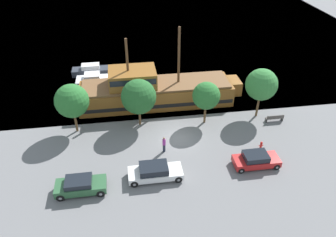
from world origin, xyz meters
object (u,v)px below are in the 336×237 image
object	(u,v)px
pirate_ship	(154,91)
pedestrian_walking_near	(164,144)
moored_boat_dockside	(94,70)
parked_car_curb_mid	(155,172)
fire_hydrant	(261,145)
moored_boat_outer	(95,80)
bench_promenade_east	(275,118)
parked_car_curb_rear	(256,160)
parked_car_curb_front	(80,185)

from	to	relation	value
pirate_ship	pedestrian_walking_near	distance (m)	9.49
moored_boat_dockside	parked_car_curb_mid	size ratio (longest dim) A/B	1.28
fire_hydrant	pedestrian_walking_near	size ratio (longest dim) A/B	0.45
moored_boat_outer	bench_promenade_east	distance (m)	23.47
parked_car_curb_mid	fire_hydrant	bearing A→B (deg)	13.54
pirate_ship	parked_car_curb_rear	distance (m)	15.10
moored_boat_dockside	bench_promenade_east	xyz separation A→B (m)	(20.43, -15.15, -0.12)
moored_boat_dockside	parked_car_curb_rear	size ratio (longest dim) A/B	1.45
parked_car_curb_mid	pedestrian_walking_near	world-z (taller)	pedestrian_walking_near
moored_boat_outer	pirate_ship	bearing A→B (deg)	-39.30
moored_boat_dockside	bench_promenade_east	distance (m)	25.44
moored_boat_outer	fire_hydrant	size ratio (longest dim) A/B	6.59
parked_car_curb_front	parked_car_curb_rear	bearing A→B (deg)	3.58
moored_boat_outer	moored_boat_dockside	bearing A→B (deg)	95.34
parked_car_curb_front	parked_car_curb_mid	xyz separation A→B (m)	(6.39, 0.74, -0.00)
pirate_ship	pedestrian_walking_near	world-z (taller)	pirate_ship
parked_car_curb_front	bench_promenade_east	xyz separation A→B (m)	(20.60, 7.65, -0.26)
pedestrian_walking_near	moored_boat_outer	bearing A→B (deg)	115.12
pirate_ship	moored_boat_dockside	size ratio (longest dim) A/B	3.16
moored_boat_dockside	parked_car_curb_front	distance (m)	22.81
moored_boat_dockside	moored_boat_outer	bearing A→B (deg)	-84.66
pirate_ship	moored_boat_outer	distance (m)	9.50
pedestrian_walking_near	moored_boat_dockside	bearing A→B (deg)	112.09
moored_boat_dockside	parked_car_curb_front	size ratio (longest dim) A/B	1.44
parked_car_curb_front	pedestrian_walking_near	world-z (taller)	pedestrian_walking_near
pirate_ship	parked_car_curb_front	distance (m)	15.79
pedestrian_walking_near	pirate_ship	bearing A→B (deg)	89.59
pirate_ship	fire_hydrant	distance (m)	14.14
pirate_ship	pedestrian_walking_near	size ratio (longest dim) A/B	11.32
pirate_ship	parked_car_curb_front	bearing A→B (deg)	-119.49
pirate_ship	parked_car_curb_mid	size ratio (longest dim) A/B	4.04
pirate_ship	moored_boat_dockside	bearing A→B (deg)	129.89
parked_car_curb_rear	bench_promenade_east	size ratio (longest dim) A/B	2.12
parked_car_curb_rear	moored_boat_dockside	bearing A→B (deg)	125.68
pirate_ship	fire_hydrant	world-z (taller)	pirate_ship
fire_hydrant	bench_promenade_east	world-z (taller)	bench_promenade_east
parked_car_curb_front	parked_car_curb_rear	size ratio (longest dim) A/B	1.00
fire_hydrant	bench_promenade_east	size ratio (longest dim) A/B	0.38
pirate_ship	moored_boat_dockside	world-z (taller)	pirate_ship
bench_promenade_east	moored_boat_outer	bearing A→B (deg)	149.12
parked_car_curb_rear	fire_hydrant	xyz separation A→B (m)	(1.49, 2.38, -0.27)
moored_boat_dockside	moored_boat_outer	xyz separation A→B (m)	(0.29, -3.11, 0.00)
parked_car_curb_front	parked_car_curb_rear	xyz separation A→B (m)	(15.83, 0.99, -0.03)
parked_car_curb_mid	moored_boat_outer	bearing A→B (deg)	107.37
parked_car_curb_mid	pedestrian_walking_near	xyz separation A→B (m)	(1.31, 3.52, 0.16)
pedestrian_walking_near	parked_car_curb_front	bearing A→B (deg)	-151.01
moored_boat_dockside	fire_hydrant	distance (m)	25.92
moored_boat_outer	parked_car_curb_rear	bearing A→B (deg)	-50.58
parked_car_curb_front	moored_boat_dockside	bearing A→B (deg)	89.58
moored_boat_outer	fire_hydrant	xyz separation A→B (m)	(16.87, -16.32, -0.16)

